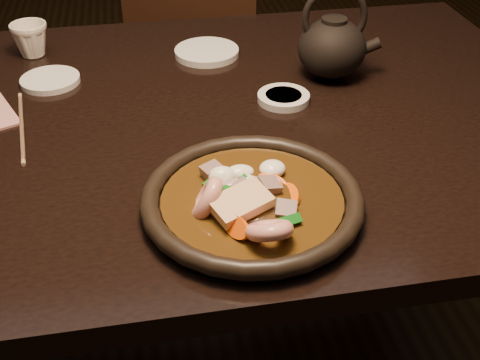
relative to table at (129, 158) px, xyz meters
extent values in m
cube|color=black|center=(0.00, 0.00, 0.06)|extent=(1.60, 0.90, 0.04)
cylinder|color=black|center=(0.72, 0.37, -0.32)|extent=(0.06, 0.06, 0.71)
cube|color=black|center=(0.24, 0.78, -0.29)|extent=(0.48, 0.48, 0.04)
cylinder|color=black|center=(0.43, 0.87, -0.49)|extent=(0.03, 0.03, 0.37)
cylinder|color=black|center=(0.33, 0.58, -0.49)|extent=(0.03, 0.03, 0.37)
cylinder|color=black|center=(0.15, 0.97, -0.49)|extent=(0.03, 0.03, 0.37)
cylinder|color=black|center=(0.04, 0.69, -0.49)|extent=(0.03, 0.03, 0.37)
cube|color=black|center=(0.18, 0.62, -0.07)|extent=(0.34, 0.15, 0.39)
cylinder|color=black|center=(0.17, -0.28, 0.08)|extent=(0.28, 0.28, 0.01)
torus|color=black|center=(0.17, -0.28, 0.10)|extent=(0.30, 0.30, 0.03)
cylinder|color=#3A230A|center=(0.17, -0.28, 0.09)|extent=(0.25, 0.25, 0.01)
ellipsoid|color=#3A230A|center=(0.17, -0.28, 0.09)|extent=(0.14, 0.13, 0.04)
torus|color=#ECA795|center=(0.17, -0.37, 0.11)|extent=(0.06, 0.06, 0.05)
torus|color=#ECA795|center=(0.10, -0.28, 0.11)|extent=(0.06, 0.07, 0.06)
cube|color=gray|center=(0.19, -0.28, 0.11)|extent=(0.04, 0.04, 0.03)
cube|color=gray|center=(0.20, -0.32, 0.10)|extent=(0.03, 0.04, 0.03)
cube|color=gray|center=(0.14, -0.27, 0.10)|extent=(0.03, 0.03, 0.03)
cube|color=gray|center=(0.15, -0.28, 0.11)|extent=(0.04, 0.04, 0.03)
cube|color=gray|center=(0.12, -0.22, 0.10)|extent=(0.04, 0.04, 0.03)
cube|color=gray|center=(0.13, -0.30, 0.10)|extent=(0.04, 0.03, 0.03)
cylinder|color=#EF5107|center=(0.17, -0.28, 0.10)|extent=(0.04, 0.05, 0.04)
cylinder|color=#EF5107|center=(0.22, -0.29, 0.10)|extent=(0.05, 0.05, 0.03)
cylinder|color=#EF5107|center=(0.20, -0.25, 0.10)|extent=(0.07, 0.07, 0.03)
cylinder|color=#EF5107|center=(0.20, -0.28, 0.11)|extent=(0.06, 0.06, 0.03)
cylinder|color=#EF5107|center=(0.13, -0.35, 0.11)|extent=(0.05, 0.06, 0.04)
cube|color=#126313|center=(0.20, -0.34, 0.11)|extent=(0.05, 0.03, 0.01)
cube|color=#126313|center=(0.17, -0.26, 0.10)|extent=(0.04, 0.04, 0.03)
cube|color=#126313|center=(0.12, -0.26, 0.11)|extent=(0.04, 0.04, 0.01)
cube|color=#126313|center=(0.17, -0.29, 0.11)|extent=(0.04, 0.02, 0.03)
cube|color=#126313|center=(0.13, -0.24, 0.10)|extent=(0.04, 0.04, 0.01)
cube|color=#126313|center=(0.16, -0.28, 0.10)|extent=(0.05, 0.02, 0.02)
ellipsoid|color=white|center=(0.14, -0.27, 0.11)|extent=(0.04, 0.04, 0.02)
ellipsoid|color=white|center=(0.19, -0.26, 0.10)|extent=(0.05, 0.02, 0.03)
ellipsoid|color=white|center=(0.12, -0.27, 0.10)|extent=(0.04, 0.04, 0.02)
ellipsoid|color=white|center=(0.17, -0.25, 0.10)|extent=(0.03, 0.04, 0.03)
ellipsoid|color=white|center=(0.21, -0.23, 0.11)|extent=(0.04, 0.03, 0.02)
ellipsoid|color=white|center=(0.13, -0.24, 0.11)|extent=(0.04, 0.03, 0.03)
ellipsoid|color=white|center=(0.16, -0.23, 0.11)|extent=(0.04, 0.03, 0.02)
cube|color=#DFB885|center=(0.15, -0.31, 0.12)|extent=(0.09, 0.08, 0.03)
cylinder|color=silver|center=(0.28, 0.02, 0.08)|extent=(0.09, 0.09, 0.01)
cylinder|color=silver|center=(-0.13, 0.17, 0.08)|extent=(0.11, 0.11, 0.01)
cylinder|color=silver|center=(0.17, 0.24, 0.08)|extent=(0.13, 0.13, 0.01)
imported|color=beige|center=(-0.18, 0.30, 0.11)|extent=(0.09, 0.09, 0.07)
cylinder|color=tan|center=(-0.17, 0.00, 0.08)|extent=(0.04, 0.22, 0.01)
cylinder|color=tan|center=(-0.17, 0.01, 0.08)|extent=(0.04, 0.22, 0.01)
ellipsoid|color=black|center=(0.39, 0.10, 0.14)|extent=(0.13, 0.13, 0.11)
cylinder|color=black|center=(0.39, 0.10, 0.18)|extent=(0.05, 0.05, 0.02)
cylinder|color=black|center=(0.46, 0.09, 0.14)|extent=(0.06, 0.03, 0.04)
torus|color=black|center=(0.39, 0.10, 0.19)|extent=(0.12, 0.03, 0.12)
camera|label=1|loc=(0.04, -0.91, 0.59)|focal=45.00mm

